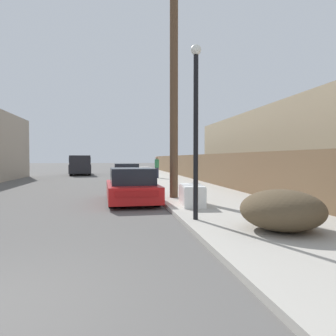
{
  "coord_description": "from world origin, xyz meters",
  "views": [
    {
      "loc": [
        1.55,
        -3.44,
        1.64
      ],
      "look_at": [
        3.72,
        9.87,
        1.23
      ],
      "focal_mm": 35.0,
      "sensor_mm": 36.0,
      "label": 1
    }
  ],
  "objects_px": {
    "parked_sports_car_red": "(132,187)",
    "pedestrian": "(157,167)",
    "car_parked_mid": "(126,173)",
    "street_lamp": "(196,117)",
    "utility_pole": "(174,72)",
    "brush_pile": "(282,210)",
    "pickup_truck": "(80,165)",
    "discarded_fridge": "(192,195)"
  },
  "relations": [
    {
      "from": "parked_sports_car_red",
      "to": "pedestrian",
      "type": "height_order",
      "value": "pedestrian"
    },
    {
      "from": "car_parked_mid",
      "to": "street_lamp",
      "type": "distance_m",
      "value": 14.86
    },
    {
      "from": "pedestrian",
      "to": "street_lamp",
      "type": "bearing_deg",
      "value": -94.09
    },
    {
      "from": "utility_pole",
      "to": "brush_pile",
      "type": "height_order",
      "value": "utility_pole"
    },
    {
      "from": "utility_pole",
      "to": "brush_pile",
      "type": "relative_size",
      "value": 5.18
    },
    {
      "from": "car_parked_mid",
      "to": "pickup_truck",
      "type": "bearing_deg",
      "value": 110.61
    },
    {
      "from": "discarded_fridge",
      "to": "brush_pile",
      "type": "distance_m",
      "value": 4.11
    },
    {
      "from": "parked_sports_car_red",
      "to": "car_parked_mid",
      "type": "xyz_separation_m",
      "value": [
        0.15,
        10.41,
        0.02
      ]
    },
    {
      "from": "discarded_fridge",
      "to": "pedestrian",
      "type": "xyz_separation_m",
      "value": [
        0.74,
        14.7,
        0.53
      ]
    },
    {
      "from": "pickup_truck",
      "to": "utility_pole",
      "type": "xyz_separation_m",
      "value": [
        5.58,
        -20.35,
        3.99
      ]
    },
    {
      "from": "discarded_fridge",
      "to": "brush_pile",
      "type": "relative_size",
      "value": 0.95
    },
    {
      "from": "street_lamp",
      "to": "parked_sports_car_red",
      "type": "bearing_deg",
      "value": 107.83
    },
    {
      "from": "utility_pole",
      "to": "pedestrian",
      "type": "bearing_deg",
      "value": 85.68
    },
    {
      "from": "discarded_fridge",
      "to": "parked_sports_car_red",
      "type": "height_order",
      "value": "parked_sports_car_red"
    },
    {
      "from": "pickup_truck",
      "to": "utility_pole",
      "type": "height_order",
      "value": "utility_pole"
    },
    {
      "from": "brush_pile",
      "to": "pedestrian",
      "type": "xyz_separation_m",
      "value": [
        -0.26,
        18.68,
        0.42
      ]
    },
    {
      "from": "discarded_fridge",
      "to": "pickup_truck",
      "type": "distance_m",
      "value": 23.17
    },
    {
      "from": "discarded_fridge",
      "to": "parked_sports_car_red",
      "type": "distance_m",
      "value": 2.58
    },
    {
      "from": "brush_pile",
      "to": "pickup_truck",
      "type": "bearing_deg",
      "value": 104.42
    },
    {
      "from": "pickup_truck",
      "to": "pedestrian",
      "type": "height_order",
      "value": "pickup_truck"
    },
    {
      "from": "discarded_fridge",
      "to": "street_lamp",
      "type": "distance_m",
      "value": 3.35
    },
    {
      "from": "discarded_fridge",
      "to": "parked_sports_car_red",
      "type": "xyz_separation_m",
      "value": [
        -1.86,
        1.78,
        0.14
      ]
    },
    {
      "from": "parked_sports_car_red",
      "to": "utility_pole",
      "type": "xyz_separation_m",
      "value": [
        1.65,
        0.31,
        4.36
      ]
    },
    {
      "from": "parked_sports_car_red",
      "to": "pickup_truck",
      "type": "distance_m",
      "value": 21.03
    },
    {
      "from": "pickup_truck",
      "to": "car_parked_mid",
      "type": "bearing_deg",
      "value": 106.84
    },
    {
      "from": "car_parked_mid",
      "to": "utility_pole",
      "type": "xyz_separation_m",
      "value": [
        1.5,
        -10.11,
        4.34
      ]
    },
    {
      "from": "street_lamp",
      "to": "car_parked_mid",
      "type": "bearing_deg",
      "value": 94.76
    },
    {
      "from": "utility_pole",
      "to": "street_lamp",
      "type": "height_order",
      "value": "utility_pole"
    },
    {
      "from": "discarded_fridge",
      "to": "pedestrian",
      "type": "distance_m",
      "value": 14.72
    },
    {
      "from": "car_parked_mid",
      "to": "utility_pole",
      "type": "relative_size",
      "value": 0.47
    },
    {
      "from": "utility_pole",
      "to": "street_lamp",
      "type": "distance_m",
      "value": 5.12
    },
    {
      "from": "pickup_truck",
      "to": "pedestrian",
      "type": "relative_size",
      "value": 3.43
    },
    {
      "from": "parked_sports_car_red",
      "to": "brush_pile",
      "type": "bearing_deg",
      "value": -65.69
    },
    {
      "from": "parked_sports_car_red",
      "to": "pickup_truck",
      "type": "xyz_separation_m",
      "value": [
        -3.93,
        20.66,
        0.37
      ]
    },
    {
      "from": "discarded_fridge",
      "to": "utility_pole",
      "type": "bearing_deg",
      "value": 101.04
    },
    {
      "from": "pickup_truck",
      "to": "utility_pole",
      "type": "bearing_deg",
      "value": 100.46
    },
    {
      "from": "discarded_fridge",
      "to": "car_parked_mid",
      "type": "distance_m",
      "value": 12.31
    },
    {
      "from": "parked_sports_car_red",
      "to": "discarded_fridge",
      "type": "bearing_deg",
      "value": -45.88
    },
    {
      "from": "discarded_fridge",
      "to": "street_lamp",
      "type": "xyz_separation_m",
      "value": [
        -0.49,
        -2.48,
        2.2
      ]
    },
    {
      "from": "pickup_truck",
      "to": "street_lamp",
      "type": "height_order",
      "value": "street_lamp"
    },
    {
      "from": "discarded_fridge",
      "to": "pedestrian",
      "type": "relative_size",
      "value": 1.04
    },
    {
      "from": "car_parked_mid",
      "to": "pickup_truck",
      "type": "height_order",
      "value": "pickup_truck"
    }
  ]
}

